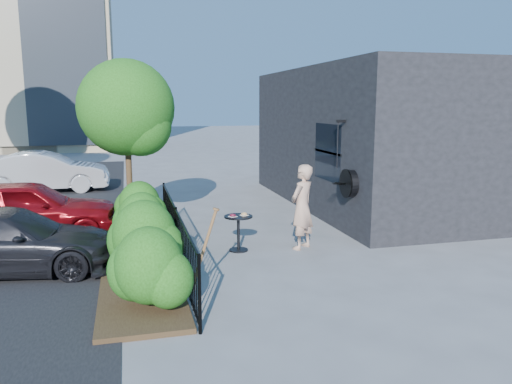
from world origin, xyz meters
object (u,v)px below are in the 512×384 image
object	(u,v)px
patio_tree	(129,114)
car_red	(26,209)
woman	(302,207)
shovel	(202,256)
car_silver	(45,172)
car_darkgrey	(8,241)
cafe_table	(238,227)

from	to	relation	value
patio_tree	car_red	size ratio (longest dim) A/B	1.00
woman	shovel	xyz separation A→B (m)	(-2.38, -2.03, -0.26)
woman	car_silver	size ratio (longest dim) A/B	0.42
car_red	car_darkgrey	world-z (taller)	car_red
car_red	cafe_table	bearing A→B (deg)	-116.36
shovel	car_silver	size ratio (longest dim) A/B	0.34
woman	shovel	distance (m)	3.14
car_red	car_darkgrey	xyz separation A→B (m)	(0.11, -2.35, -0.10)
patio_tree	car_silver	distance (m)	7.28
cafe_table	car_red	xyz separation A→B (m)	(-4.37, 2.10, 0.17)
woman	car_red	world-z (taller)	woman
patio_tree	cafe_table	size ratio (longest dim) A/B	5.03
shovel	car_red	size ratio (longest dim) A/B	0.36
patio_tree	car_silver	size ratio (longest dim) A/B	0.94
shovel	cafe_table	bearing A→B (deg)	63.95
cafe_table	woman	distance (m)	1.38
patio_tree	car_silver	world-z (taller)	patio_tree
woman	car_red	bearing A→B (deg)	-60.57
cafe_table	shovel	size ratio (longest dim) A/B	0.55
patio_tree	shovel	size ratio (longest dim) A/B	2.76
woman	shovel	size ratio (longest dim) A/B	1.24
shovel	car_darkgrey	xyz separation A→B (m)	(-3.19, 1.94, -0.05)
shovel	car_red	xyz separation A→B (m)	(-3.30, 4.29, 0.05)
shovel	car_silver	world-z (taller)	shovel
car_silver	car_darkgrey	xyz separation A→B (m)	(0.62, -8.81, -0.12)
car_red	car_darkgrey	distance (m)	2.36
cafe_table	shovel	bearing A→B (deg)	-116.05
woman	car_silver	distance (m)	10.70
cafe_table	shovel	world-z (taller)	shovel
woman	car_silver	xyz separation A→B (m)	(-6.20, 8.72, -0.19)
car_red	shovel	bearing A→B (deg)	-143.10
cafe_table	car_silver	size ratio (longest dim) A/B	0.19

